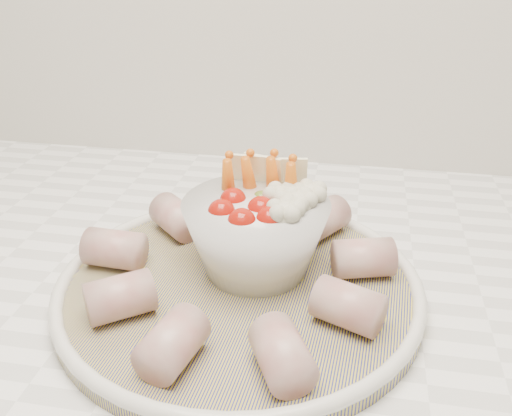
# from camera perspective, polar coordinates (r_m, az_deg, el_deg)

# --- Properties ---
(serving_platter) EXTENTS (0.34, 0.34, 0.02)m
(serving_platter) POSITION_cam_1_polar(r_m,az_deg,el_deg) (0.51, -1.69, -7.83)
(serving_platter) COLOR navy
(serving_platter) RESTS_ON kitchen_counter
(veggie_bowl) EXTENTS (0.13, 0.13, 0.10)m
(veggie_bowl) POSITION_cam_1_polar(r_m,az_deg,el_deg) (0.50, 0.18, -2.32)
(veggie_bowl) COLOR silver
(veggie_bowl) RESTS_ON serving_platter
(cured_meat_rolls) EXTENTS (0.28, 0.27, 0.04)m
(cured_meat_rolls) POSITION_cam_1_polar(r_m,az_deg,el_deg) (0.49, -1.72, -5.77)
(cured_meat_rolls) COLOR #A4504B
(cured_meat_rolls) RESTS_ON serving_platter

